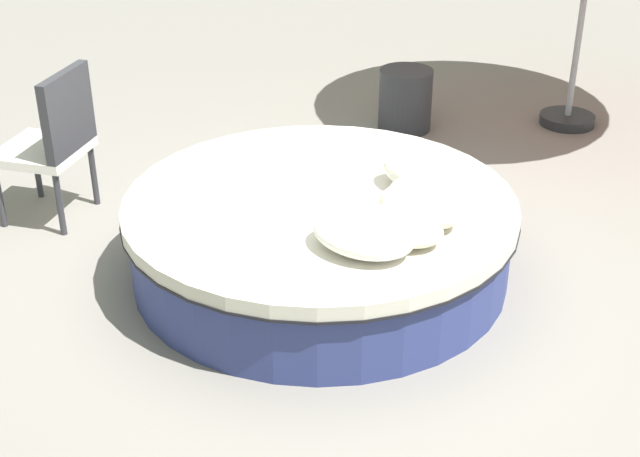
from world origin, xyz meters
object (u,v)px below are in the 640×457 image
object	(u,v)px
side_table	(405,100)
throw_pillow_2	(421,206)
throw_pillow_3	(430,194)
throw_pillow_4	(426,172)
throw_pillow_1	(397,226)
round_bed	(320,235)
throw_pillow_0	(363,234)
patio_chair	(54,136)

from	to	relation	value
side_table	throw_pillow_2	bearing A→B (deg)	121.10
throw_pillow_3	throw_pillow_4	size ratio (longest dim) A/B	0.91
side_table	throw_pillow_3	bearing A→B (deg)	122.56
throw_pillow_4	throw_pillow_1	bearing A→B (deg)	104.55
round_bed	throw_pillow_0	xyz separation A→B (m)	(-0.50, 0.35, 0.32)
throw_pillow_0	patio_chair	world-z (taller)	patio_chair
throw_pillow_0	throw_pillow_3	xyz separation A→B (m)	(-0.04, -0.61, -0.01)
throw_pillow_2	throw_pillow_3	distance (m)	0.21
throw_pillow_2	patio_chair	size ratio (longest dim) A/B	0.47
round_bed	throw_pillow_3	size ratio (longest dim) A/B	4.70
throw_pillow_0	throw_pillow_3	distance (m)	0.61
side_table	round_bed	bearing A→B (deg)	107.59
throw_pillow_3	patio_chair	distance (m)	2.38
throw_pillow_2	round_bed	bearing A→B (deg)	5.23
throw_pillow_1	throw_pillow_2	bearing A→B (deg)	-96.25
throw_pillow_2	throw_pillow_1	bearing A→B (deg)	83.75
throw_pillow_4	side_table	distance (m)	2.13
throw_pillow_4	side_table	world-z (taller)	throw_pillow_4
throw_pillow_1	side_table	world-z (taller)	throw_pillow_1
round_bed	throw_pillow_2	world-z (taller)	throw_pillow_2
round_bed	side_table	size ratio (longest dim) A/B	4.52
side_table	patio_chair	bearing A→B (deg)	67.68
throw_pillow_3	side_table	bearing A→B (deg)	-57.44
throw_pillow_0	patio_chair	distance (m)	2.26
throw_pillow_3	side_table	world-z (taller)	throw_pillow_3
throw_pillow_1	patio_chair	world-z (taller)	patio_chair
throw_pillow_0	throw_pillow_2	bearing A→B (deg)	-103.66
round_bed	throw_pillow_3	xyz separation A→B (m)	(-0.55, -0.26, 0.30)
throw_pillow_2	patio_chair	world-z (taller)	patio_chair
round_bed	throw_pillow_4	distance (m)	0.69
throw_pillow_3	patio_chair	xyz separation A→B (m)	(2.30, 0.62, 0.01)
throw_pillow_4	round_bed	bearing A→B (deg)	45.38
round_bed	patio_chair	bearing A→B (deg)	11.65
throw_pillow_3	throw_pillow_4	world-z (taller)	throw_pillow_4
throw_pillow_1	throw_pillow_4	bearing A→B (deg)	-75.45
patio_chair	throw_pillow_2	bearing A→B (deg)	-99.54
throw_pillow_1	throw_pillow_2	world-z (taller)	throw_pillow_2
round_bed	throw_pillow_1	world-z (taller)	throw_pillow_1
round_bed	throw_pillow_3	world-z (taller)	throw_pillow_3
throw_pillow_3	side_table	distance (m)	2.33
throw_pillow_3	throw_pillow_4	xyz separation A→B (m)	(0.12, -0.17, 0.03)
throw_pillow_0	patio_chair	bearing A→B (deg)	0.31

